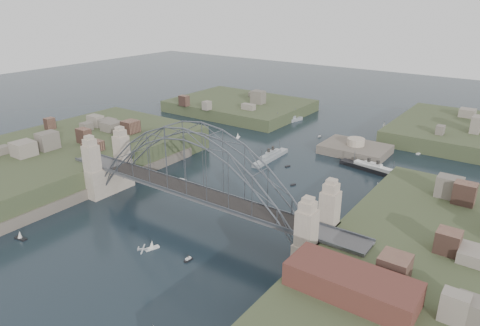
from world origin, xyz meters
name	(u,v)px	position (x,y,z in m)	size (l,w,h in m)	color
ground	(197,223)	(0.00, 0.00, 0.00)	(500.00, 500.00, 0.00)	black
bridge	(195,176)	(0.00, 0.00, 12.32)	(84.00, 13.80, 24.60)	#515154
shore_west	(57,165)	(-57.32, 0.00, 1.97)	(50.50, 90.00, 12.00)	#394326
shore_east	(454,310)	(57.32, 0.00, 1.97)	(50.50, 90.00, 12.00)	#394326
headland_nw	(240,110)	(-55.00, 95.00, 0.50)	(60.00, 45.00, 9.00)	#394326
fort_island	(355,154)	(12.00, 70.00, -0.34)	(22.00, 16.00, 9.40)	#5B5247
wharf_shed	(351,284)	(44.00, -14.00, 10.00)	(20.00, 8.00, 4.00)	#592D26
naval_cruiser_near	(271,157)	(-8.59, 47.62, 0.90)	(2.86, 19.29, 5.78)	#989DA0
naval_cruiser_far	(286,121)	(-26.71, 89.56, 0.96)	(6.92, 18.25, 6.14)	#989DA0
ocean_liner	(373,169)	(22.88, 57.14, 0.85)	(22.39, 6.74, 5.45)	black
aeroplane	(142,249)	(5.63, -22.12, 6.26)	(2.28, 2.98, 0.51)	#B1B5B9
small_boat_a	(183,180)	(-20.69, 17.57, 0.15)	(2.43, 1.05, 0.45)	silver
small_boat_b	(293,185)	(7.92, 33.42, 0.15)	(1.12, 1.78, 0.45)	silver
small_boat_c	(152,246)	(-0.44, -14.21, 0.74)	(2.04, 3.25, 2.38)	silver
small_boat_d	(378,186)	(28.66, 45.28, 0.94)	(2.00, 1.01, 2.38)	silver
small_boat_e	(238,136)	(-31.27, 60.26, 0.72)	(2.11, 3.38, 2.38)	silver
small_boat_f	(288,166)	(-0.65, 45.23, 0.15)	(1.16, 1.91, 0.45)	silver
small_boat_h	(320,137)	(-6.03, 79.43, 0.29)	(0.81, 1.77, 1.43)	silver
small_boat_i	(345,235)	(31.46, 15.08, 0.28)	(2.72, 1.04, 1.43)	silver
small_boat_j	(20,236)	(-27.58, -28.66, 0.73)	(3.24, 1.52, 2.38)	silver
small_boat_k	(384,124)	(9.32, 108.93, 0.92)	(1.09, 2.18, 2.38)	silver
small_boat_l	(163,148)	(-45.57, 34.53, 0.15)	(2.88, 2.09, 0.45)	silver
small_boat_m	(188,260)	(8.99, -13.03, 0.29)	(0.87, 2.08, 1.43)	silver
small_boat_n	(419,153)	(30.37, 82.42, 0.15)	(1.54, 2.85, 0.45)	silver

